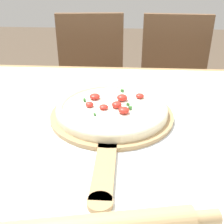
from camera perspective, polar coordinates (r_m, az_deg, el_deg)
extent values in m
cube|color=#A87F51|center=(0.80, 3.30, -3.15)|extent=(1.37, 0.96, 0.03)
cube|color=silver|center=(0.79, 3.33, -2.07)|extent=(1.29, 0.88, 0.00)
cylinder|color=tan|center=(0.81, 0.13, -0.50)|extent=(0.35, 0.35, 0.01)
cube|color=tan|center=(0.61, -1.32, -11.59)|extent=(0.04, 0.19, 0.01)
cylinder|color=tan|center=(0.54, -2.21, -17.97)|extent=(0.05, 0.05, 0.01)
cylinder|color=beige|center=(0.81, 0.14, 0.37)|extent=(0.32, 0.32, 0.02)
torus|color=beige|center=(0.80, 0.14, 0.87)|extent=(0.32, 0.32, 0.02)
cylinder|color=white|center=(0.80, 0.14, 0.97)|extent=(0.28, 0.28, 0.00)
ellipsoid|color=red|center=(0.79, -1.54, 1.03)|extent=(0.03, 0.03, 0.01)
ellipsoid|color=red|center=(0.77, 2.59, 0.37)|extent=(0.03, 0.03, 0.02)
ellipsoid|color=red|center=(0.80, -4.42, 1.55)|extent=(0.02, 0.02, 0.01)
ellipsoid|color=red|center=(0.80, 1.13, 1.50)|extent=(0.03, 0.03, 0.02)
ellipsoid|color=red|center=(0.85, -3.38, 3.18)|extent=(0.03, 0.03, 0.02)
ellipsoid|color=red|center=(0.84, 2.23, 2.96)|extent=(0.03, 0.03, 0.02)
ellipsoid|color=red|center=(0.86, 5.84, 3.28)|extent=(0.03, 0.03, 0.01)
cube|color=#387533|center=(0.76, -3.36, -0.51)|extent=(0.01, 0.01, 0.01)
cube|color=#387533|center=(0.86, 6.28, 2.94)|extent=(0.00, 0.01, 0.01)
cube|color=#387533|center=(0.84, -5.43, 2.42)|extent=(0.01, 0.01, 0.01)
cube|color=#387533|center=(0.81, 3.56, 1.53)|extent=(0.01, 0.01, 0.01)
cube|color=#387533|center=(0.79, 3.89, 0.80)|extent=(0.01, 0.01, 0.01)
cube|color=#387533|center=(0.90, 2.22, 4.36)|extent=(0.01, 0.01, 0.01)
cylinder|color=tan|center=(0.52, 18.82, -19.64)|extent=(0.05, 0.03, 0.03)
cube|color=brown|center=(1.60, -4.20, 2.26)|extent=(0.44, 0.44, 0.02)
cube|color=brown|center=(1.69, -4.28, 12.03)|extent=(0.38, 0.07, 0.44)
cylinder|color=brown|center=(1.60, -9.89, -7.79)|extent=(0.04, 0.04, 0.44)
cylinder|color=brown|center=(1.58, 1.75, -7.67)|extent=(0.04, 0.04, 0.44)
cylinder|color=brown|center=(1.86, -8.73, -2.05)|extent=(0.04, 0.04, 0.44)
cylinder|color=brown|center=(1.85, 1.15, -1.90)|extent=(0.04, 0.04, 0.44)
cube|color=brown|center=(1.61, 12.42, 1.76)|extent=(0.42, 0.42, 0.02)
cube|color=brown|center=(1.70, 12.73, 11.50)|extent=(0.38, 0.05, 0.44)
cylinder|color=brown|center=(1.58, 6.21, -7.97)|extent=(0.04, 0.04, 0.44)
cylinder|color=brown|center=(1.62, 17.75, -8.39)|extent=(0.04, 0.04, 0.44)
cylinder|color=brown|center=(1.85, 6.38, -2.17)|extent=(0.04, 0.04, 0.44)
cylinder|color=brown|center=(1.88, 16.18, -2.64)|extent=(0.04, 0.04, 0.44)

